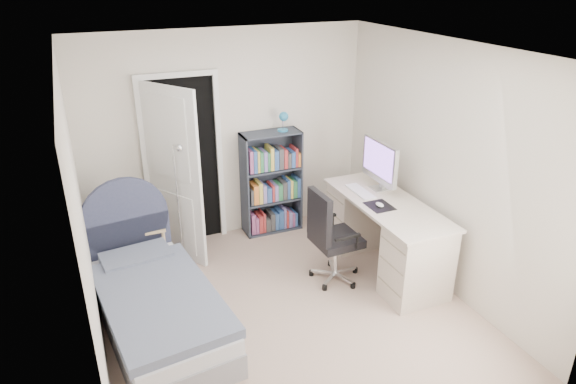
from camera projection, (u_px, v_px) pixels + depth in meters
name	position (u px, v px, depth m)	size (l,w,h in m)	color
room_shell	(287.00, 194.00, 4.55)	(3.50, 3.70, 2.60)	gray
door	(177.00, 169.00, 5.70)	(0.92, 0.71, 2.06)	black
bed	(155.00, 302.00, 4.72)	(1.12, 2.03, 1.19)	gray
nightstand	(142.00, 235.00, 5.59)	(0.43, 0.43, 0.63)	#D6B484
floor_lamp	(181.00, 216.00, 5.65)	(0.20, 0.20, 1.42)	silver
bookcase	(272.00, 185.00, 6.36)	(0.72, 0.31, 1.53)	#323945
desk	(384.00, 232.00, 5.58)	(0.67, 1.67, 1.37)	beige
office_chair	(330.00, 233.00, 5.30)	(0.53, 0.55, 1.04)	silver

